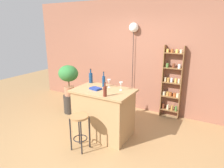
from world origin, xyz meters
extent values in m
plane|color=#A37A4C|center=(0.00, 0.00, 0.00)|extent=(12.00, 12.00, 0.00)
cube|color=#8C5642|center=(0.00, 1.95, 1.40)|extent=(6.40, 0.10, 2.80)
cube|color=#A87F51|center=(0.00, 0.30, 0.46)|extent=(1.07, 0.69, 0.92)
cube|color=#A87F51|center=(0.00, 0.30, 0.94)|extent=(1.16, 0.75, 0.04)
cylinder|color=black|center=(-0.22, -0.46, 0.31)|extent=(0.02, 0.02, 0.62)
cylinder|color=black|center=(0.02, -0.46, 0.31)|extent=(0.02, 0.02, 0.62)
cylinder|color=black|center=(-0.22, -0.22, 0.31)|extent=(0.02, 0.02, 0.62)
cylinder|color=black|center=(0.02, -0.22, 0.31)|extent=(0.02, 0.02, 0.62)
torus|color=black|center=(-0.10, -0.34, 0.21)|extent=(0.25, 0.25, 0.02)
cylinder|color=#9E7042|center=(-0.10, -0.34, 0.64)|extent=(0.33, 0.33, 0.03)
cube|color=brown|center=(0.74, 1.80, 0.87)|extent=(0.02, 0.16, 1.73)
cube|color=brown|center=(1.17, 1.80, 0.87)|extent=(0.02, 0.16, 1.73)
cube|color=brown|center=(0.96, 1.80, 0.17)|extent=(0.41, 0.16, 0.02)
cylinder|color=brown|center=(0.80, 1.81, 0.24)|extent=(0.06, 0.06, 0.12)
cylinder|color=beige|center=(0.91, 1.79, 0.24)|extent=(0.06, 0.06, 0.12)
cylinder|color=#AD7A38|center=(1.01, 1.80, 0.24)|extent=(0.06, 0.06, 0.12)
cylinder|color=#4C7033|center=(1.11, 1.79, 0.24)|extent=(0.06, 0.06, 0.12)
cube|color=brown|center=(0.96, 1.80, 0.52)|extent=(0.41, 0.16, 0.02)
cylinder|color=beige|center=(0.80, 1.80, 0.58)|extent=(0.07, 0.07, 0.10)
cylinder|color=#AD7A38|center=(0.88, 1.81, 0.58)|extent=(0.07, 0.07, 0.10)
cylinder|color=#994C23|center=(0.95, 1.81, 0.58)|extent=(0.07, 0.07, 0.10)
cylinder|color=#994C23|center=(1.05, 1.80, 0.58)|extent=(0.07, 0.07, 0.10)
cylinder|color=beige|center=(1.12, 1.80, 0.58)|extent=(0.07, 0.07, 0.10)
cube|color=brown|center=(0.96, 1.80, 0.87)|extent=(0.41, 0.16, 0.02)
cylinder|color=beige|center=(0.80, 1.81, 0.93)|extent=(0.06, 0.06, 0.10)
cylinder|color=#AD7A38|center=(0.87, 1.79, 0.93)|extent=(0.06, 0.06, 0.10)
cylinder|color=silver|center=(0.95, 1.81, 0.93)|extent=(0.06, 0.06, 0.10)
cylinder|color=gold|center=(1.04, 1.81, 0.93)|extent=(0.06, 0.06, 0.10)
cylinder|color=beige|center=(1.12, 1.80, 0.93)|extent=(0.06, 0.06, 0.10)
cube|color=brown|center=(0.96, 1.80, 1.21)|extent=(0.41, 0.16, 0.02)
cylinder|color=#4C7033|center=(0.82, 1.80, 1.27)|extent=(0.07, 0.07, 0.10)
cylinder|color=brown|center=(0.97, 1.81, 1.27)|extent=(0.07, 0.07, 0.10)
cylinder|color=silver|center=(1.09, 1.80, 1.27)|extent=(0.07, 0.07, 0.10)
cube|color=brown|center=(0.96, 1.80, 1.56)|extent=(0.41, 0.16, 0.02)
cylinder|color=gold|center=(0.80, 1.80, 1.60)|extent=(0.07, 0.07, 0.08)
cylinder|color=#994C23|center=(0.90, 1.80, 1.60)|extent=(0.07, 0.07, 0.08)
cylinder|color=gold|center=(1.01, 1.81, 1.60)|extent=(0.07, 0.07, 0.08)
cylinder|color=beige|center=(1.10, 1.80, 1.60)|extent=(0.07, 0.07, 0.08)
cylinder|color=#2D2823|center=(-1.32, 0.81, 0.23)|extent=(0.33, 0.33, 0.46)
cylinder|color=#A86B4C|center=(-1.32, 0.81, 0.58)|extent=(0.25, 0.25, 0.23)
cylinder|color=brown|center=(-1.32, 0.81, 0.77)|extent=(0.03, 0.03, 0.16)
ellipsoid|color=#2D7033|center=(-1.32, 0.81, 1.03)|extent=(0.50, 0.45, 0.40)
cylinder|color=#5B2319|center=(0.22, 0.00, 1.05)|extent=(0.07, 0.07, 0.18)
cylinder|color=#5B2319|center=(0.22, 0.00, 1.17)|extent=(0.02, 0.02, 0.07)
cylinder|color=black|center=(0.22, 0.00, 1.21)|extent=(0.03, 0.03, 0.01)
cylinder|color=navy|center=(-0.10, 0.48, 1.07)|extent=(0.06, 0.06, 0.22)
cylinder|color=navy|center=(-0.10, 0.48, 1.22)|extent=(0.02, 0.02, 0.08)
cylinder|color=black|center=(-0.10, 0.48, 1.27)|extent=(0.03, 0.03, 0.01)
cylinder|color=navy|center=(-0.51, 0.60, 1.06)|extent=(0.08, 0.08, 0.21)
cylinder|color=navy|center=(-0.51, 0.60, 1.21)|extent=(0.03, 0.03, 0.08)
cylinder|color=black|center=(-0.51, 0.60, 1.26)|extent=(0.03, 0.03, 0.01)
cylinder|color=silver|center=(0.01, 0.50, 0.96)|extent=(0.06, 0.06, 0.00)
cylinder|color=silver|center=(0.01, 0.50, 1.00)|extent=(0.01, 0.01, 0.08)
cone|color=silver|center=(0.01, 0.50, 1.08)|extent=(0.07, 0.07, 0.08)
cylinder|color=silver|center=(0.31, 0.44, 0.96)|extent=(0.06, 0.06, 0.00)
cylinder|color=silver|center=(0.31, 0.44, 1.00)|extent=(0.01, 0.01, 0.08)
cone|color=silver|center=(0.31, 0.44, 1.08)|extent=(0.07, 0.07, 0.08)
cube|color=navy|center=(-0.15, 0.25, 0.98)|extent=(0.24, 0.19, 0.03)
cylinder|color=black|center=(-0.07, 1.84, 1.05)|extent=(0.01, 0.01, 2.11)
sphere|color=white|center=(-0.07, 1.84, 2.11)|extent=(0.23, 0.23, 0.23)
camera|label=1|loc=(1.93, -2.80, 2.14)|focal=31.89mm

